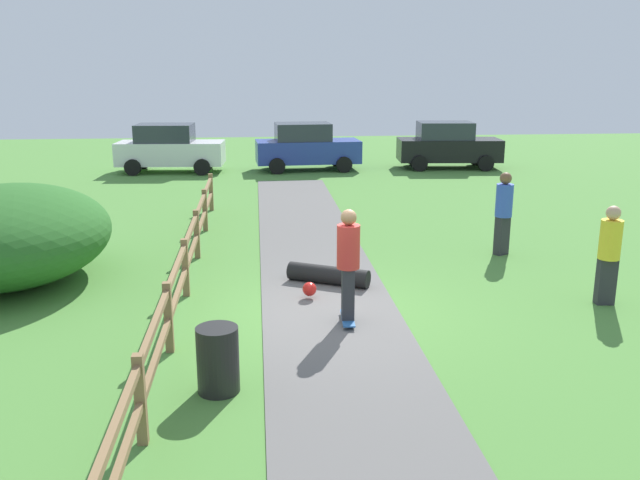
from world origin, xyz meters
The scene contains 12 objects.
ground_plane centered at (0.00, 0.00, 0.00)m, with size 60.00×60.00×0.00m, color #4C8438.
asphalt_path centered at (0.00, 0.00, 0.01)m, with size 2.40×28.00×0.02m, color #605E5B.
wooden_fence centered at (-2.60, 0.00, 0.67)m, with size 0.12×18.12×1.10m.
bush_large centered at (-6.17, 2.52, 0.96)m, with size 3.94×4.72×1.92m, color #286023.
trash_bin centered at (-1.80, -2.64, 0.45)m, with size 0.56×0.56×0.90m, color black.
skater_riding centered at (0.23, -0.39, 1.11)m, with size 0.40×0.81×1.94m.
skater_fallen centered at (0.09, 1.63, 0.20)m, with size 1.63×1.51×0.36m.
bystander_yellow centered at (4.99, 0.12, 1.01)m, with size 0.41×0.41×1.82m.
bystander_blue centered at (4.29, 3.51, 1.05)m, with size 0.52×0.52×1.89m.
parked_car_white centered at (-4.71, 16.66, 0.96)m, with size 4.31×2.22×1.92m.
parked_car_black centered at (6.73, 16.66, 0.96)m, with size 4.32×2.26×1.92m.
parked_car_blue centered at (0.81, 16.65, 0.96)m, with size 4.29×2.19×1.92m.
Camera 1 is at (-1.23, -10.93, 4.21)m, focal length 37.93 mm.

